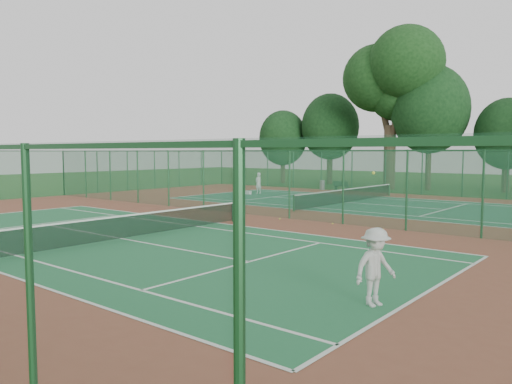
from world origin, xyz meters
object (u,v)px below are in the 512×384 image
trash_bin (322,185)px  bench (341,186)px  kit_bag (247,193)px  big_tree (393,76)px  player_far (258,183)px  player_near (375,267)px

trash_bin → bench: bearing=-9.3°
trash_bin → kit_bag: 8.17m
bench → trash_bin: bearing=168.9°
big_tree → trash_bin: bearing=-133.2°
bench → big_tree: 11.18m
player_far → big_tree: size_ratio=0.12×
big_tree → player_near: bearing=-66.5°
player_near → trash_bin: (-18.70, 28.22, -0.45)m
player_near → big_tree: (-14.31, 32.90, 9.30)m
player_far → kit_bag: player_far is taller
trash_bin → bench: size_ratio=0.60×
player_far → bench: size_ratio=1.21×
kit_bag → trash_bin: bearing=81.1°
bench → kit_bag: bench is taller
player_far → big_tree: 16.09m
player_near → bench: (-16.58, 27.88, -0.43)m
trash_bin → bench: (2.12, -0.35, 0.02)m
bench → big_tree: size_ratio=0.10×
player_near → bench: 32.44m
player_near → kit_bag: player_near is taller
player_far → trash_bin: size_ratio=2.01×
trash_bin → kit_bag: size_ratio=1.20×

